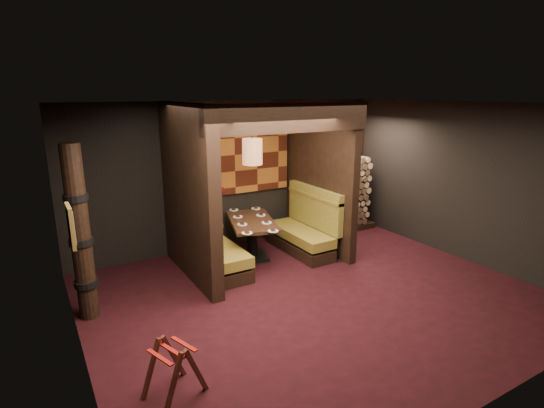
{
  "coord_description": "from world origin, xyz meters",
  "views": [
    {
      "loc": [
        -3.55,
        -4.73,
        3.03
      ],
      "look_at": [
        0.0,
        1.3,
        1.15
      ],
      "focal_mm": 28.0,
      "sensor_mm": 36.0,
      "label": 1
    }
  ],
  "objects": [
    {
      "name": "lacquer_shelf",
      "position": [
        -0.6,
        2.65,
        1.18
      ],
      "size": [
        0.6,
        0.12,
        0.07
      ],
      "primitive_type": "cube",
      "color": "#5E130E",
      "rests_on": "wall_back"
    },
    {
      "name": "mosaic_header",
      "position": [
        2.29,
        2.68,
        1.92
      ],
      "size": [
        1.83,
        0.1,
        0.56
      ],
      "primitive_type": "cube",
      "color": "maroon",
      "rests_on": "wall_back"
    },
    {
      "name": "dining_table",
      "position": [
        -0.12,
        1.83,
        0.51
      ],
      "size": [
        1.14,
        1.57,
        0.74
      ],
      "color": "black",
      "rests_on": "floor"
    },
    {
      "name": "firewood_stack",
      "position": [
        2.29,
        2.35,
        0.82
      ],
      "size": [
        1.73,
        0.7,
        1.64
      ],
      "color": "black",
      "rests_on": "floor"
    },
    {
      "name": "bay_front_post",
      "position": [
        1.39,
        1.96,
        1.43
      ],
      "size": [
        0.08,
        0.08,
        2.85
      ],
      "primitive_type": "cube",
      "color": "black",
      "rests_on": "floor"
    },
    {
      "name": "partition_right",
      "position": [
        1.3,
        1.7,
        1.43
      ],
      "size": [
        0.15,
        2.1,
        2.85
      ],
      "primitive_type": "cube",
      "color": "black",
      "rests_on": "floor"
    },
    {
      "name": "framed_picture",
      "position": [
        -3.22,
        0.1,
        1.62
      ],
      "size": [
        0.05,
        0.36,
        0.46
      ],
      "color": "olive",
      "rests_on": "wall_left"
    },
    {
      "name": "wall_right",
      "position": [
        3.26,
        0.0,
        1.43
      ],
      "size": [
        0.02,
        5.5,
        2.85
      ],
      "primitive_type": "cube",
      "color": "black",
      "rests_on": "ground"
    },
    {
      "name": "place_settings",
      "position": [
        -0.12,
        1.83,
        0.75
      ],
      "size": [
        1.02,
        1.69,
        0.03
      ],
      "color": "white",
      "rests_on": "dining_table"
    },
    {
      "name": "ceiling",
      "position": [
        0.0,
        0.0,
        2.86
      ],
      "size": [
        6.5,
        5.5,
        0.02
      ],
      "primitive_type": "cube",
      "color": "black",
      "rests_on": "ground"
    },
    {
      "name": "totem_column",
      "position": [
        -3.05,
        1.1,
        1.19
      ],
      "size": [
        0.31,
        0.31,
        2.4
      ],
      "color": "black",
      "rests_on": "floor"
    },
    {
      "name": "booth_bench_left",
      "position": [
        -0.96,
        1.65,
        0.4
      ],
      "size": [
        0.68,
        1.6,
        1.14
      ],
      "color": "black",
      "rests_on": "floor"
    },
    {
      "name": "booth_bench_right",
      "position": [
        0.93,
        1.65,
        0.4
      ],
      "size": [
        0.68,
        1.6,
        1.14
      ],
      "color": "black",
      "rests_on": "floor"
    },
    {
      "name": "tapa_side_panel",
      "position": [
        -1.23,
        1.82,
        1.85
      ],
      "size": [
        0.04,
        1.85,
        1.45
      ],
      "primitive_type": "cube",
      "color": "#9C571F",
      "rests_on": "partition_left"
    },
    {
      "name": "header_beam",
      "position": [
        -0.02,
        0.7,
        2.63
      ],
      "size": [
        2.85,
        0.18,
        0.44
      ],
      "primitive_type": "cube",
      "color": "black",
      "rests_on": "partition_left"
    },
    {
      "name": "floor",
      "position": [
        0.0,
        0.0,
        -0.01
      ],
      "size": [
        6.5,
        5.5,
        0.02
      ],
      "primitive_type": "cube",
      "color": "black",
      "rests_on": "ground"
    },
    {
      "name": "pendant_lamp",
      "position": [
        -0.12,
        1.78,
        2.0
      ],
      "size": [
        0.35,
        0.35,
        1.08
      ],
      "color": "#AD6F47",
      "rests_on": "ceiling"
    },
    {
      "name": "tapa_back_panel",
      "position": [
        -0.02,
        2.71,
        1.82
      ],
      "size": [
        2.4,
        0.06,
        1.55
      ],
      "primitive_type": "cube",
      "color": "#9C571F",
      "rests_on": "wall_back"
    },
    {
      "name": "luggage_rack",
      "position": [
        -2.53,
        -1.02,
        0.31
      ],
      "size": [
        0.68,
        0.58,
        0.63
      ],
      "color": "#4B1F13",
      "rests_on": "floor"
    },
    {
      "name": "partition_left",
      "position": [
        -1.35,
        1.65,
        1.43
      ],
      "size": [
        0.2,
        2.2,
        2.85
      ],
      "primitive_type": "cube",
      "color": "black",
      "rests_on": "floor"
    },
    {
      "name": "wall_back",
      "position": [
        0.0,
        2.76,
        1.43
      ],
      "size": [
        6.5,
        0.02,
        2.85
      ],
      "primitive_type": "cube",
      "color": "black",
      "rests_on": "ground"
    },
    {
      "name": "wall_front",
      "position": [
        0.0,
        -2.76,
        1.43
      ],
      "size": [
        6.5,
        0.02,
        2.85
      ],
      "primitive_type": "cube",
      "color": "black",
      "rests_on": "ground"
    },
    {
      "name": "wall_left",
      "position": [
        -3.26,
        0.0,
        1.43
      ],
      "size": [
        0.02,
        5.5,
        2.85
      ],
      "primitive_type": "cube",
      "color": "black",
      "rests_on": "ground"
    }
  ]
}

